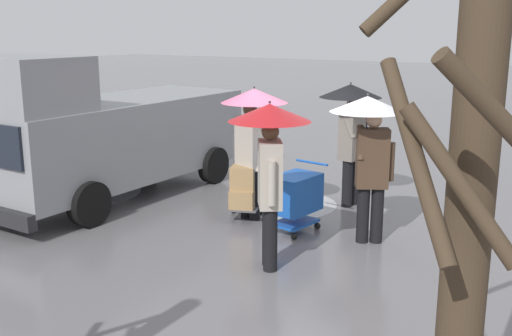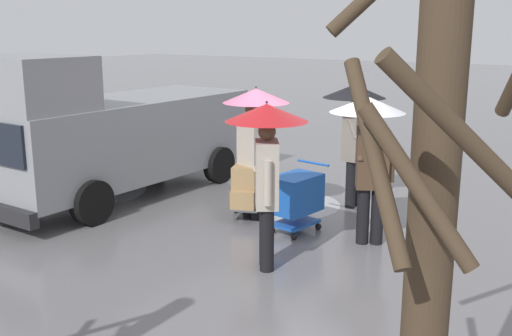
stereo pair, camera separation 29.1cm
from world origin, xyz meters
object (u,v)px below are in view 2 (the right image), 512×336
pedestrian_pink_side (267,146)px  pedestrian_white_side (254,122)px  shopping_cart_vendor (296,196)px  hand_dolly_boxes (246,188)px  bare_tree_near (432,252)px  pedestrian_black_side (370,135)px  pedestrian_far_side (355,116)px  cargo_van_parked_right (112,132)px

pedestrian_pink_side → pedestrian_white_side: size_ratio=1.00×
shopping_cart_vendor → pedestrian_pink_side: (-0.36, 1.38, 1.02)m
hand_dolly_boxes → pedestrian_pink_side: size_ratio=0.61×
bare_tree_near → hand_dolly_boxes: bearing=-47.5°
pedestrian_pink_side → pedestrian_black_side: (-0.73, -1.51, -0.01)m
hand_dolly_boxes → pedestrian_far_side: bearing=-126.3°
cargo_van_parked_right → pedestrian_white_side: (-2.92, -0.26, 0.41)m
pedestrian_pink_side → shopping_cart_vendor: bearing=-75.6°
hand_dolly_boxes → pedestrian_black_side: pedestrian_black_side is taller
pedestrian_white_side → bare_tree_near: bearing=131.3°
pedestrian_white_side → bare_tree_near: 6.59m
shopping_cart_vendor → pedestrian_white_side: pedestrian_white_side is taller
hand_dolly_boxes → bare_tree_near: bare_tree_near is taller
pedestrian_black_side → pedestrian_white_side: same height
cargo_van_parked_right → pedestrian_black_side: size_ratio=2.50×
pedestrian_white_side → pedestrian_far_side: 1.81m
hand_dolly_boxes → pedestrian_black_side: size_ratio=0.61×
shopping_cart_vendor → pedestrian_pink_side: 1.75m
pedestrian_white_side → bare_tree_near: (-4.35, 4.94, 0.35)m
pedestrian_pink_side → bare_tree_near: 4.62m
pedestrian_far_side → bare_tree_near: 7.25m
cargo_van_parked_right → hand_dolly_boxes: cargo_van_parked_right is taller
shopping_cart_vendor → pedestrian_white_side: 1.35m
cargo_van_parked_right → shopping_cart_vendor: size_ratio=5.28×
shopping_cart_vendor → pedestrian_white_side: size_ratio=0.47×
pedestrian_far_side → bare_tree_near: size_ratio=0.56×
shopping_cart_vendor → bare_tree_near: (-3.48, 4.76, 1.37)m
cargo_van_parked_right → hand_dolly_boxes: bearing=-175.9°
hand_dolly_boxes → pedestrian_white_side: bearing=-150.7°
shopping_cart_vendor → hand_dolly_boxes: hand_dolly_boxes is taller
bare_tree_near → shopping_cart_vendor: bearing=-53.8°
pedestrian_pink_side → bare_tree_near: bearing=132.8°
pedestrian_black_side → bare_tree_near: size_ratio=0.56×
cargo_van_parked_right → shopping_cart_vendor: cargo_van_parked_right is taller
pedestrian_pink_side → bare_tree_near: bare_tree_near is taller
shopping_cart_vendor → hand_dolly_boxes: bearing=-6.6°
shopping_cart_vendor → pedestrian_black_side: bearing=-173.5°
hand_dolly_boxes → bare_tree_near: 6.77m
cargo_van_parked_right → shopping_cart_vendor: 3.83m
pedestrian_pink_side → pedestrian_black_side: same height
pedestrian_black_side → pedestrian_far_side: same height
hand_dolly_boxes → pedestrian_far_side: 2.21m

